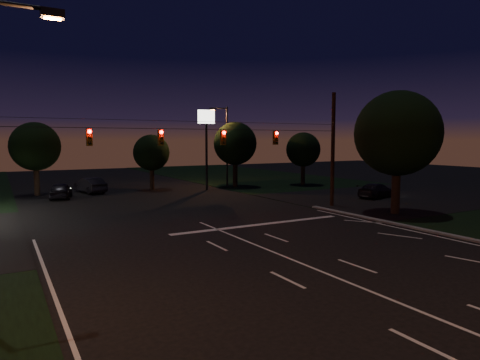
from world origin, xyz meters
TOP-DOWN VIEW (x-y plane):
  - ground at (0.00, 0.00)m, footprint 140.00×140.00m
  - cross_street_right at (20.00, 16.00)m, footprint 20.00×16.00m
  - stop_bar at (3.00, 11.50)m, footprint 12.00×0.50m
  - utility_pole_right at (12.00, 15.00)m, footprint 0.30×0.30m
  - signal_span at (-0.00, 14.96)m, footprint 24.00×0.40m
  - pole_sign_right at (8.00, 30.00)m, footprint 1.80×0.30m
  - street_light_right_far at (11.24, 32.00)m, footprint 2.20×0.35m
  - tree_right_near at (13.53, 10.17)m, footprint 6.00×6.00m
  - tree_far_b at (-7.98, 34.13)m, footprint 4.60×4.60m
  - tree_far_c at (3.02, 33.10)m, footprint 3.80×3.80m
  - tree_far_d at (12.02, 31.13)m, footprint 4.80×4.80m
  - tree_far_e at (20.02, 29.11)m, footprint 4.00×4.00m
  - car_oncoming_a at (-6.31, 30.61)m, footprint 2.63×4.51m
  - car_oncoming_b at (-3.21, 33.62)m, footprint 2.62×4.87m
  - car_cross at (18.95, 16.74)m, footprint 4.90×2.95m

SIDE VIEW (x-z plane):
  - ground at x=0.00m, z-range 0.00..0.00m
  - cross_street_right at x=20.00m, z-range -0.01..0.01m
  - utility_pole_right at x=12.00m, z-range -4.50..4.50m
  - stop_bar at x=3.00m, z-range 0.00..0.01m
  - car_cross at x=18.95m, z-range 0.00..1.33m
  - car_oncoming_a at x=-6.31m, z-range 0.00..1.44m
  - car_oncoming_b at x=-3.21m, z-range 0.00..1.52m
  - tree_far_c at x=3.02m, z-range 0.97..6.83m
  - tree_far_e at x=20.02m, z-range 1.03..7.20m
  - tree_far_b at x=-7.98m, z-range 1.12..8.10m
  - tree_far_d at x=12.02m, z-range 1.18..8.47m
  - street_light_right_far at x=11.24m, z-range 0.74..9.74m
  - signal_span at x=0.00m, z-range 4.72..6.28m
  - tree_right_near at x=13.53m, z-range 1.30..10.06m
  - pole_sign_right at x=8.00m, z-range 2.04..10.44m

